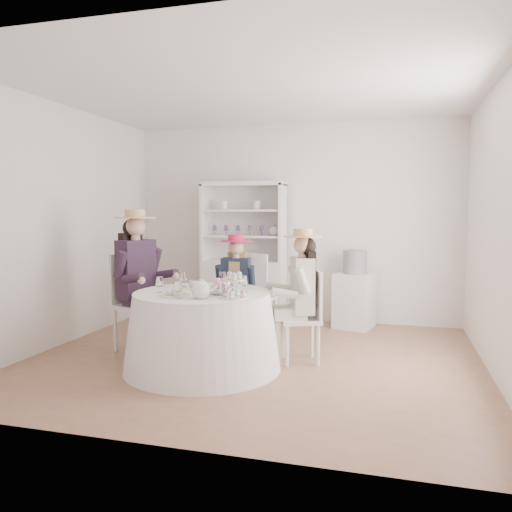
# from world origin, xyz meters

# --- Properties ---
(ground) EXTENTS (4.50, 4.50, 0.00)m
(ground) POSITION_xyz_m (0.00, 0.00, 0.00)
(ground) COLOR brown
(ground) RESTS_ON ground
(ceiling) EXTENTS (4.50, 4.50, 0.00)m
(ceiling) POSITION_xyz_m (0.00, 0.00, 2.70)
(ceiling) COLOR white
(ceiling) RESTS_ON wall_back
(wall_back) EXTENTS (4.50, 0.00, 4.50)m
(wall_back) POSITION_xyz_m (0.00, 2.00, 1.35)
(wall_back) COLOR white
(wall_back) RESTS_ON ground
(wall_front) EXTENTS (4.50, 0.00, 4.50)m
(wall_front) POSITION_xyz_m (0.00, -2.00, 1.35)
(wall_front) COLOR white
(wall_front) RESTS_ON ground
(wall_left) EXTENTS (0.00, 4.50, 4.50)m
(wall_left) POSITION_xyz_m (-2.25, 0.00, 1.35)
(wall_left) COLOR white
(wall_left) RESTS_ON ground
(wall_right) EXTENTS (0.00, 4.50, 4.50)m
(wall_right) POSITION_xyz_m (2.25, 0.00, 1.35)
(wall_right) COLOR white
(wall_right) RESTS_ON ground
(tea_table) EXTENTS (1.49, 1.49, 0.74)m
(tea_table) POSITION_xyz_m (-0.38, -0.43, 0.37)
(tea_table) COLOR white
(tea_table) RESTS_ON ground
(hutch) EXTENTS (1.17, 0.54, 1.90)m
(hutch) POSITION_xyz_m (-0.61, 1.70, 0.68)
(hutch) COLOR silver
(hutch) RESTS_ON ground
(side_table) EXTENTS (0.55, 0.55, 0.71)m
(side_table) POSITION_xyz_m (0.88, 1.69, 0.35)
(side_table) COLOR silver
(side_table) RESTS_ON ground
(hatbox) EXTENTS (0.40, 0.40, 0.30)m
(hatbox) POSITION_xyz_m (0.88, 1.69, 0.86)
(hatbox) COLOR black
(hatbox) RESTS_ON side_table
(guest_left) EXTENTS (0.64, 0.58, 1.53)m
(guest_left) POSITION_xyz_m (-1.27, -0.04, 0.86)
(guest_left) COLOR silver
(guest_left) RESTS_ON ground
(guest_mid) EXTENTS (0.46, 0.47, 1.25)m
(guest_mid) POSITION_xyz_m (-0.36, 0.54, 0.71)
(guest_mid) COLOR silver
(guest_mid) RESTS_ON ground
(guest_right) EXTENTS (0.55, 0.51, 1.34)m
(guest_right) POSITION_xyz_m (0.47, 0.03, 0.75)
(guest_right) COLOR silver
(guest_right) RESTS_ON ground
(spare_chair) EXTENTS (0.47, 0.47, 1.02)m
(spare_chair) POSITION_xyz_m (-0.23, 0.89, 0.54)
(spare_chair) COLOR silver
(spare_chair) RESTS_ON ground
(teacup_a) EXTENTS (0.11, 0.11, 0.07)m
(teacup_a) POSITION_xyz_m (-0.56, -0.24, 0.78)
(teacup_a) COLOR white
(teacup_a) RESTS_ON tea_table
(teacup_b) EXTENTS (0.07, 0.07, 0.06)m
(teacup_b) POSITION_xyz_m (-0.33, -0.15, 0.77)
(teacup_b) COLOR white
(teacup_b) RESTS_ON tea_table
(teacup_c) EXTENTS (0.11, 0.11, 0.07)m
(teacup_c) POSITION_xyz_m (-0.13, -0.25, 0.78)
(teacup_c) COLOR white
(teacup_c) RESTS_ON tea_table
(flower_bowl) EXTENTS (0.23, 0.23, 0.06)m
(flower_bowl) POSITION_xyz_m (-0.17, -0.52, 0.77)
(flower_bowl) COLOR white
(flower_bowl) RESTS_ON tea_table
(flower_arrangement) EXTENTS (0.19, 0.19, 0.07)m
(flower_arrangement) POSITION_xyz_m (-0.18, -0.45, 0.83)
(flower_arrangement) COLOR pink
(flower_arrangement) RESTS_ON tea_table
(table_teapot) EXTENTS (0.24, 0.17, 0.18)m
(table_teapot) POSITION_xyz_m (-0.26, -0.77, 0.82)
(table_teapot) COLOR white
(table_teapot) RESTS_ON tea_table
(sandwich_plate) EXTENTS (0.28, 0.28, 0.06)m
(sandwich_plate) POSITION_xyz_m (-0.53, -0.71, 0.76)
(sandwich_plate) COLOR white
(sandwich_plate) RESTS_ON tea_table
(cupcake_stand) EXTENTS (0.24, 0.24, 0.22)m
(cupcake_stand) POSITION_xyz_m (0.02, -0.68, 0.83)
(cupcake_stand) COLOR white
(cupcake_stand) RESTS_ON tea_table
(stemware_set) EXTENTS (0.83, 0.86, 0.15)m
(stemware_set) POSITION_xyz_m (-0.38, -0.43, 0.82)
(stemware_set) COLOR white
(stemware_set) RESTS_ON tea_table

